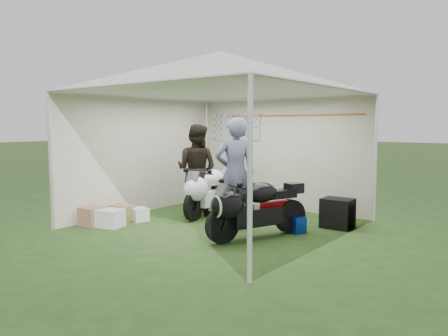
{
  "coord_description": "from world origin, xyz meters",
  "views": [
    {
      "loc": [
        4.68,
        -5.9,
        1.76
      ],
      "look_at": [
        -0.19,
        0.35,
        0.97
      ],
      "focal_mm": 35.0,
      "sensor_mm": 36.0,
      "label": 1
    }
  ],
  "objects_px": {
    "motorcycle_black": "(253,207)",
    "person_blue_jacket": "(235,173)",
    "motorcycle_white": "(209,189)",
    "crate_1": "(92,216)",
    "crate_3": "(122,213)",
    "crate_0": "(109,218)",
    "paddock_stand": "(294,224)",
    "crate_2": "(139,214)",
    "canopy_tent": "(221,77)",
    "equipment_box": "(337,213)",
    "person_dark_jacket": "(197,169)"
  },
  "relations": [
    {
      "from": "motorcycle_black",
      "to": "person_blue_jacket",
      "type": "bearing_deg",
      "value": 169.18
    },
    {
      "from": "paddock_stand",
      "to": "crate_2",
      "type": "relative_size",
      "value": 1.12
    },
    {
      "from": "equipment_box",
      "to": "crate_2",
      "type": "distance_m",
      "value": 3.54
    },
    {
      "from": "crate_0",
      "to": "crate_3",
      "type": "distance_m",
      "value": 0.51
    },
    {
      "from": "canopy_tent",
      "to": "motorcycle_white",
      "type": "distance_m",
      "value": 2.23
    },
    {
      "from": "motorcycle_white",
      "to": "crate_3",
      "type": "height_order",
      "value": "motorcycle_white"
    },
    {
      "from": "paddock_stand",
      "to": "crate_1",
      "type": "xyz_separation_m",
      "value": [
        -3.01,
        -1.76,
        0.03
      ]
    },
    {
      "from": "crate_0",
      "to": "crate_3",
      "type": "height_order",
      "value": "crate_0"
    },
    {
      "from": "motorcycle_black",
      "to": "crate_0",
      "type": "xyz_separation_m",
      "value": [
        -2.41,
        -0.86,
        -0.35
      ]
    },
    {
      "from": "canopy_tent",
      "to": "crate_3",
      "type": "bearing_deg",
      "value": -152.73
    },
    {
      "from": "person_blue_jacket",
      "to": "crate_0",
      "type": "xyz_separation_m",
      "value": [
        -1.79,
        -1.25,
        -0.79
      ]
    },
    {
      "from": "motorcycle_white",
      "to": "equipment_box",
      "type": "height_order",
      "value": "motorcycle_white"
    },
    {
      "from": "canopy_tent",
      "to": "person_dark_jacket",
      "type": "distance_m",
      "value": 2.01
    },
    {
      "from": "crate_0",
      "to": "person_dark_jacket",
      "type": "bearing_deg",
      "value": 75.66
    },
    {
      "from": "paddock_stand",
      "to": "equipment_box",
      "type": "height_order",
      "value": "equipment_box"
    },
    {
      "from": "paddock_stand",
      "to": "person_dark_jacket",
      "type": "height_order",
      "value": "person_dark_jacket"
    },
    {
      "from": "motorcycle_black",
      "to": "crate_3",
      "type": "bearing_deg",
      "value": -150.05
    },
    {
      "from": "crate_2",
      "to": "crate_3",
      "type": "height_order",
      "value": "crate_3"
    },
    {
      "from": "motorcycle_black",
      "to": "crate_0",
      "type": "relative_size",
      "value": 3.81
    },
    {
      "from": "motorcycle_white",
      "to": "crate_3",
      "type": "bearing_deg",
      "value": -135.23
    },
    {
      "from": "person_dark_jacket",
      "to": "canopy_tent",
      "type": "bearing_deg",
      "value": 140.7
    },
    {
      "from": "equipment_box",
      "to": "crate_1",
      "type": "bearing_deg",
      "value": -144.34
    },
    {
      "from": "crate_1",
      "to": "paddock_stand",
      "type": "bearing_deg",
      "value": 30.22
    },
    {
      "from": "canopy_tent",
      "to": "crate_2",
      "type": "xyz_separation_m",
      "value": [
        -1.4,
        -0.67,
        -2.46
      ]
    },
    {
      "from": "paddock_stand",
      "to": "person_dark_jacket",
      "type": "xyz_separation_m",
      "value": [
        -2.25,
        0.13,
        0.75
      ]
    },
    {
      "from": "motorcycle_black",
      "to": "crate_3",
      "type": "relative_size",
      "value": 4.07
    },
    {
      "from": "canopy_tent",
      "to": "crate_0",
      "type": "xyz_separation_m",
      "value": [
        -1.44,
        -1.32,
        -2.42
      ]
    },
    {
      "from": "motorcycle_white",
      "to": "crate_1",
      "type": "bearing_deg",
      "value": -128.24
    },
    {
      "from": "crate_1",
      "to": "crate_3",
      "type": "xyz_separation_m",
      "value": [
        0.09,
        0.57,
        -0.02
      ]
    },
    {
      "from": "motorcycle_white",
      "to": "motorcycle_black",
      "type": "xyz_separation_m",
      "value": [
        1.66,
        -0.93,
        -0.01
      ]
    },
    {
      "from": "crate_1",
      "to": "crate_2",
      "type": "height_order",
      "value": "crate_1"
    },
    {
      "from": "canopy_tent",
      "to": "person_blue_jacket",
      "type": "relative_size",
      "value": 3.01
    },
    {
      "from": "motorcycle_black",
      "to": "crate_1",
      "type": "height_order",
      "value": "motorcycle_black"
    },
    {
      "from": "paddock_stand",
      "to": "equipment_box",
      "type": "bearing_deg",
      "value": 58.8
    },
    {
      "from": "person_blue_jacket",
      "to": "equipment_box",
      "type": "relative_size",
      "value": 3.72
    },
    {
      "from": "canopy_tent",
      "to": "crate_1",
      "type": "height_order",
      "value": "canopy_tent"
    },
    {
      "from": "crate_2",
      "to": "person_blue_jacket",
      "type": "bearing_deg",
      "value": 19.1
    },
    {
      "from": "motorcycle_black",
      "to": "person_blue_jacket",
      "type": "height_order",
      "value": "person_blue_jacket"
    },
    {
      "from": "motorcycle_white",
      "to": "equipment_box",
      "type": "bearing_deg",
      "value": 3.79
    },
    {
      "from": "motorcycle_white",
      "to": "motorcycle_black",
      "type": "bearing_deg",
      "value": -38.78
    },
    {
      "from": "motorcycle_white",
      "to": "equipment_box",
      "type": "relative_size",
      "value": 3.66
    },
    {
      "from": "person_dark_jacket",
      "to": "crate_1",
      "type": "bearing_deg",
      "value": 53.61
    },
    {
      "from": "person_blue_jacket",
      "to": "crate_3",
      "type": "xyz_separation_m",
      "value": [
        -2.01,
        -0.79,
        -0.8
      ]
    },
    {
      "from": "motorcycle_black",
      "to": "crate_2",
      "type": "xyz_separation_m",
      "value": [
        -2.36,
        -0.22,
        -0.38
      ]
    },
    {
      "from": "canopy_tent",
      "to": "motorcycle_black",
      "type": "relative_size",
      "value": 3.24
    },
    {
      "from": "canopy_tent",
      "to": "crate_2",
      "type": "relative_size",
      "value": 17.52
    },
    {
      "from": "motorcycle_white",
      "to": "paddock_stand",
      "type": "bearing_deg",
      "value": -14.0
    },
    {
      "from": "canopy_tent",
      "to": "motorcycle_black",
      "type": "xyz_separation_m",
      "value": [
        0.96,
        -0.45,
        -2.07
      ]
    },
    {
      "from": "person_dark_jacket",
      "to": "person_blue_jacket",
      "type": "xyz_separation_m",
      "value": [
        1.34,
        -0.52,
        0.06
      ]
    },
    {
      "from": "motorcycle_white",
      "to": "person_blue_jacket",
      "type": "distance_m",
      "value": 1.25
    }
  ]
}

